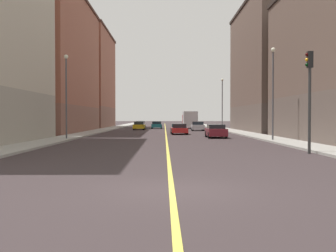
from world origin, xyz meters
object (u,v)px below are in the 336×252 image
car_yellow (139,126)px  car_white (140,125)px  building_right_midblock (53,64)px  street_lamp_right_near (66,88)px  traffic_light_left_near (309,87)px  street_lamp_left_near (273,84)px  building_left_mid (273,68)px  car_teal (157,125)px  building_right_distant (87,80)px  street_lamp_left_far (222,99)px  car_red (179,129)px  box_truck (190,119)px  car_maroon (216,131)px  car_silver (198,126)px

car_yellow → car_white: bearing=92.0°
building_right_midblock → street_lamp_right_near: (6.15, -18.66, -4.42)m
traffic_light_left_near → street_lamp_left_near: street_lamp_left_near is taller
building_left_mid → traffic_light_left_near: (-7.16, -35.27, -5.21)m
building_left_mid → traffic_light_left_near: bearing=-101.5°
building_left_mid → car_teal: (-16.42, 15.10, -8.24)m
building_right_midblock → traffic_light_left_near: size_ratio=4.52×
car_teal → car_white: car_white is taller
traffic_light_left_near → car_teal: size_ratio=1.29×
building_right_distant → street_lamp_right_near: (6.15, -43.52, -4.59)m
street_lamp_left_far → car_yellow: street_lamp_left_far is taller
car_teal → car_white: (-2.97, 1.55, 0.02)m
street_lamp_right_near → car_red: street_lamp_right_near is taller
building_right_midblock → traffic_light_left_near: bearing=-55.0°
car_red → building_right_midblock: bearing=159.4°
building_right_distant → box_truck: 21.33m
street_lamp_right_near → car_white: 38.59m
building_right_midblock → car_maroon: 25.94m
building_right_distant → car_red: size_ratio=4.60×
street_lamp_left_near → car_silver: bearing=98.1°
car_white → street_lamp_left_near: bearing=-71.8°
building_right_midblock → car_yellow: building_right_midblock is taller
car_maroon → building_right_midblock: bearing=143.6°
car_yellow → box_truck: (8.62, 8.43, 0.97)m
car_red → car_teal: (-3.04, 24.13, 0.02)m
building_left_mid → street_lamp_left_near: building_left_mid is taller
building_left_mid → street_lamp_right_near: size_ratio=3.08×
box_truck → car_yellow: bearing=-135.6°
street_lamp_left_far → box_truck: 12.06m
building_right_distant → car_white: (10.45, -5.37, -8.51)m
traffic_light_left_near → street_lamp_left_far: (1.02, 41.62, 1.17)m
car_silver → car_teal: bearing=119.8°
building_right_midblock → building_right_distant: size_ratio=1.21×
car_silver → car_white: (-9.27, 12.55, -0.01)m
car_maroon → car_white: car_white is taller
car_teal → car_white: bearing=152.5°
car_red → car_silver: size_ratio=1.10×
traffic_light_left_near → street_lamp_right_near: street_lamp_right_near is taller
street_lamp_left_near → car_red: 16.88m
car_red → box_truck: 26.34m
car_silver → building_left_mid: bearing=-22.0°
car_red → street_lamp_left_near: bearing=-63.8°
traffic_light_left_near → car_teal: 51.30m
building_right_distant → car_white: size_ratio=5.03×
street_lamp_left_far → car_yellow: bearing=169.7°
building_left_mid → car_red: (-13.38, -9.03, -8.26)m
traffic_light_left_near → street_lamp_right_near: 21.53m
building_left_mid → car_yellow: bearing=155.5°
car_yellow → building_left_mid: bearing=-24.5°
street_lamp_left_near → car_silver: (-3.98, 27.81, -4.06)m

